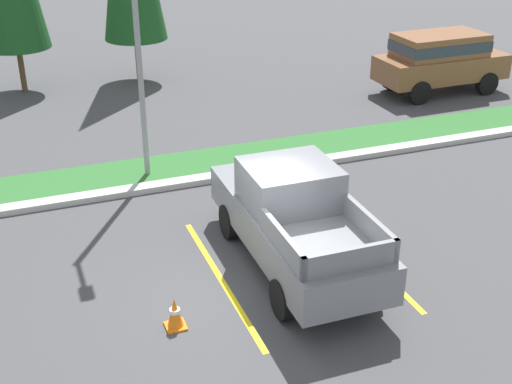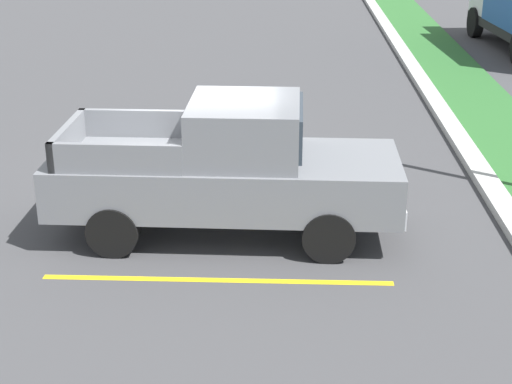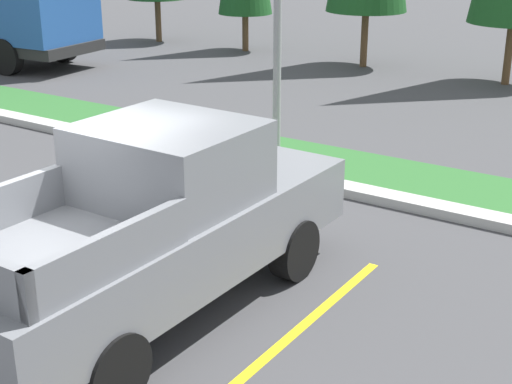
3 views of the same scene
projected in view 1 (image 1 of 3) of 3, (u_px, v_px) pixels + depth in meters
name	position (u px, v px, depth m)	size (l,w,h in m)	color
ground_plane	(256.00, 287.00, 13.12)	(120.00, 120.00, 0.00)	#424244
parking_line_near	(221.00, 280.00, 13.35)	(0.12, 4.80, 0.01)	yellow
parking_line_far	(360.00, 251.00, 14.35)	(0.12, 4.80, 0.01)	yellow
curb_strip	(186.00, 182.00, 17.28)	(56.00, 0.40, 0.15)	#B2B2AD
grass_median	(175.00, 167.00, 18.23)	(56.00, 1.80, 0.06)	#2D662D
pickup_truck_main	(294.00, 219.00, 13.44)	(2.04, 5.26, 2.10)	black
suv_distant	(440.00, 58.00, 23.71)	(4.63, 2.02, 2.10)	black
street_light	(137.00, 20.00, 15.90)	(0.24, 1.49, 7.06)	gray
traffic_cone	(175.00, 313.00, 11.87)	(0.36, 0.36, 0.60)	orange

